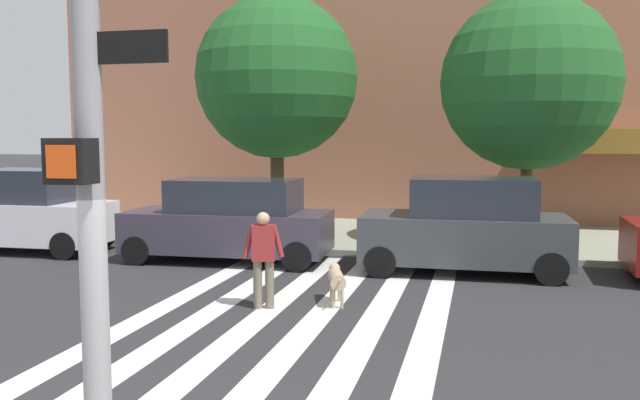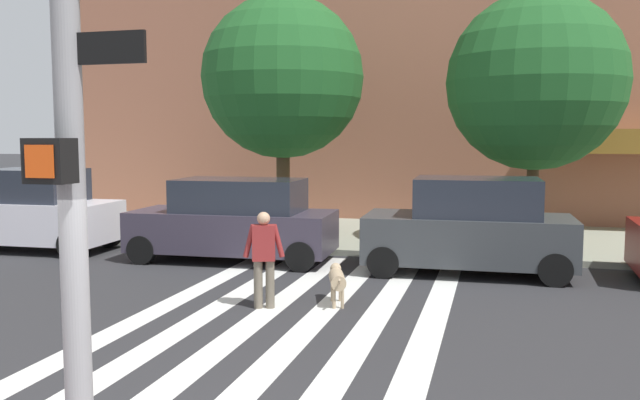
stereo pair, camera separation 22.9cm
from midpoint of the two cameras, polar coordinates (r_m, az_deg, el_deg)
The scene contains 11 objects.
ground_plane at distance 10.46m, azimuth -0.91°, elevation -10.53°, with size 160.00×160.00×0.00m, color #2B2B2D.
sidewalk_far at distance 18.71m, azimuth 5.85°, elevation -3.14°, with size 80.00×6.00×0.15m, color #979A88.
crosswalk_stripes at distance 10.59m, azimuth -3.53°, elevation -10.31°, with size 4.95×10.60×0.01m.
traffic_light_pole at distance 4.49m, azimuth -21.40°, elevation 13.13°, with size 0.74×0.46×5.80m.
parked_car_near_curb at distance 18.18m, azimuth -24.73°, elevation -1.02°, with size 4.48×2.05×2.07m.
parked_car_behind_first at distance 15.35m, azimuth -8.23°, elevation -1.81°, with size 4.75×2.13×1.91m.
parked_car_third_in_line at distance 14.23m, azimuth 12.14°, elevation -2.30°, with size 4.36×2.14×2.03m.
street_tree_nearest at distance 18.18m, azimuth -4.16°, elevation 10.55°, with size 4.42×4.42×6.55m.
street_tree_middle at distance 17.07m, azimuth 17.34°, elevation 9.73°, with size 4.32×4.32×6.23m.
pedestrian_dog_walker at distance 11.08m, azimuth -5.53°, elevation -4.72°, with size 0.70×0.34×1.64m.
dog_on_leash at distance 11.41m, azimuth 0.85°, elevation -6.86°, with size 0.49×1.09×0.65m.
Camera 1 is at (2.46, -4.14, 2.90)m, focal length 36.84 mm.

